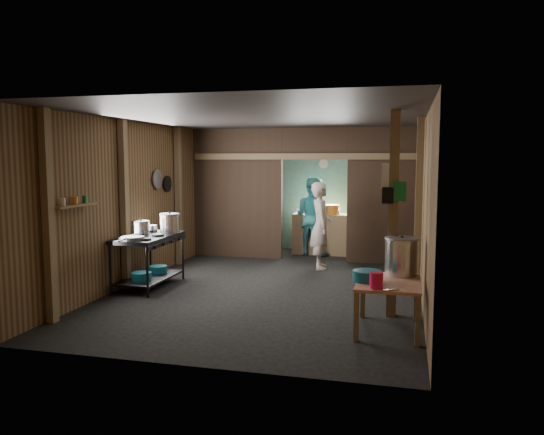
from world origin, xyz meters
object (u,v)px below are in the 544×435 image
(cook, at_px, (321,225))
(stove_pot_large, at_px, (170,224))
(gas_range, at_px, (149,261))
(prep_table, at_px, (388,306))
(yellow_tub, at_px, (331,209))
(pink_bucket, at_px, (376,280))
(stock_pot, at_px, (401,257))

(cook, bearing_deg, stove_pot_large, 113.12)
(gas_range, distance_m, stove_pot_large, 0.72)
(prep_table, xyz_separation_m, cook, (-1.32, 3.36, 0.50))
(yellow_tub, bearing_deg, pink_bucket, -76.87)
(gas_range, relative_size, stove_pot_large, 4.19)
(yellow_tub, distance_m, cook, 1.52)
(prep_table, height_order, stove_pot_large, stove_pot_large)
(prep_table, distance_m, stove_pot_large, 3.99)
(gas_range, xyz_separation_m, cook, (2.39, 2.06, 0.39))
(yellow_tub, height_order, cook, cook)
(pink_bucket, bearing_deg, gas_range, 154.97)
(yellow_tub, bearing_deg, stove_pot_large, -124.77)
(stock_pot, xyz_separation_m, pink_bucket, (-0.26, -0.77, -0.13))
(stove_pot_large, distance_m, yellow_tub, 3.84)
(stock_pot, height_order, cook, cook)
(stove_pot_large, height_order, stock_pot, stove_pot_large)
(prep_table, height_order, yellow_tub, yellow_tub)
(prep_table, xyz_separation_m, stock_pot, (0.13, 0.39, 0.52))
(gas_range, bearing_deg, stock_pot, -13.27)
(prep_table, relative_size, pink_bucket, 5.63)
(prep_table, xyz_separation_m, yellow_tub, (-1.35, 4.88, 0.66))
(pink_bucket, xyz_separation_m, yellow_tub, (-1.23, 5.26, 0.27))
(prep_table, bearing_deg, stove_pot_large, 154.06)
(prep_table, distance_m, pink_bucket, 0.55)
(stove_pot_large, bearing_deg, stock_pot, -19.91)
(stove_pot_large, bearing_deg, yellow_tub, 55.23)
(prep_table, xyz_separation_m, stove_pot_large, (-3.54, 1.72, 0.66))
(stove_pot_large, xyz_separation_m, yellow_tub, (2.19, 3.16, -0.01))
(gas_range, xyz_separation_m, prep_table, (3.71, -1.30, -0.11))
(stock_pot, bearing_deg, cook, 116.11)
(gas_range, bearing_deg, stove_pot_large, 68.15)
(gas_range, relative_size, pink_bucket, 7.77)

